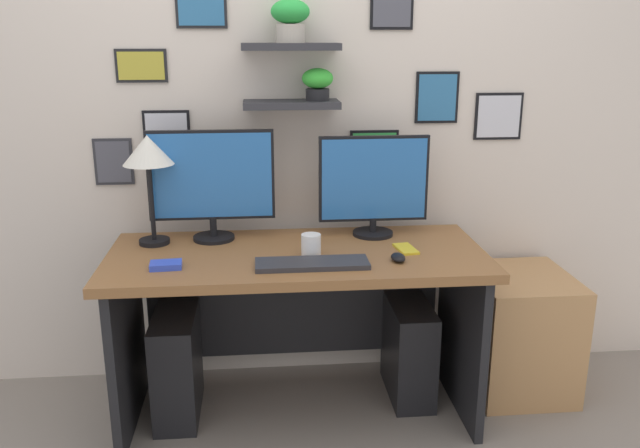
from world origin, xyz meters
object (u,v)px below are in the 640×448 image
at_px(cell_phone, 406,249).
at_px(desk, 297,295).
at_px(coffee_mug, 311,245).
at_px(drawer_cabinet, 519,332).
at_px(scissors_tray, 166,265).
at_px(monitor_left, 211,181).
at_px(computer_mouse, 398,257).
at_px(keyboard, 312,264).
at_px(computer_tower_right, 409,350).
at_px(computer_tower_left, 177,365).
at_px(monitor_right, 374,184).
at_px(desk_lamp, 148,157).

bearing_deg(cell_phone, desk, 163.15).
distance_m(coffee_mug, drawer_cabinet, 1.13).
bearing_deg(scissors_tray, monitor_left, 65.98).
bearing_deg(computer_mouse, keyboard, -175.63).
bearing_deg(computer_tower_right, scissors_tray, -166.08).
xyz_separation_m(drawer_cabinet, computer_tower_left, (-1.57, -0.09, -0.05)).
height_order(desk, monitor_right, monitor_right).
xyz_separation_m(monitor_left, computer_tower_right, (0.87, -0.11, -0.79)).
bearing_deg(desk, cell_phone, -8.57).
bearing_deg(desk_lamp, monitor_left, 10.07).
relative_size(computer_mouse, computer_tower_right, 0.20).
bearing_deg(keyboard, drawer_cabinet, 17.19).
bearing_deg(keyboard, computer_mouse, 4.37).
relative_size(desk_lamp, computer_tower_right, 1.04).
bearing_deg(scissors_tray, desk, 21.06).
relative_size(monitor_left, monitor_right, 1.12).
height_order(monitor_right, computer_mouse, monitor_right).
bearing_deg(computer_mouse, scissors_tray, 179.76).
xyz_separation_m(coffee_mug, computer_tower_right, (0.46, 0.16, -0.57)).
distance_m(keyboard, computer_tower_left, 0.81).
bearing_deg(desk, drawer_cabinet, 4.35).
xyz_separation_m(desk, monitor_right, (0.35, 0.16, 0.44)).
relative_size(monitor_right, coffee_mug, 5.38).
distance_m(monitor_left, desk_lamp, 0.28).
relative_size(coffee_mug, computer_tower_left, 0.19).
relative_size(coffee_mug, computer_tower_right, 0.20).
height_order(monitor_left, keyboard, monitor_left).
height_order(cell_phone, computer_tower_left, cell_phone).
bearing_deg(coffee_mug, scissors_tray, -170.51).
relative_size(desk, cell_phone, 11.13).
bearing_deg(monitor_left, coffee_mug, -33.21).
relative_size(desk_lamp, drawer_cabinet, 0.84).
relative_size(computer_mouse, desk_lamp, 0.19).
distance_m(desk, monitor_right, 0.59).
height_order(drawer_cabinet, computer_tower_right, drawer_cabinet).
xyz_separation_m(keyboard, coffee_mug, (0.01, 0.13, 0.04)).
relative_size(computer_mouse, coffee_mug, 1.00).
height_order(keyboard, computer_mouse, computer_mouse).
height_order(monitor_left, drawer_cabinet, monitor_left).
height_order(desk_lamp, cell_phone, desk_lamp).
height_order(monitor_left, monitor_right, monitor_left).
bearing_deg(monitor_right, cell_phone, -66.44).
bearing_deg(computer_mouse, computer_tower_left, 168.20).
xyz_separation_m(monitor_right, computer_tower_left, (-0.88, -0.17, -0.75)).
height_order(monitor_left, cell_phone, monitor_left).
xyz_separation_m(computer_mouse, scissors_tray, (-0.91, 0.00, -0.00)).
distance_m(monitor_left, computer_tower_right, 1.18).
relative_size(scissors_tray, drawer_cabinet, 0.22).
bearing_deg(scissors_tray, computer_tower_left, 93.41).
height_order(computer_mouse, coffee_mug, coffee_mug).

